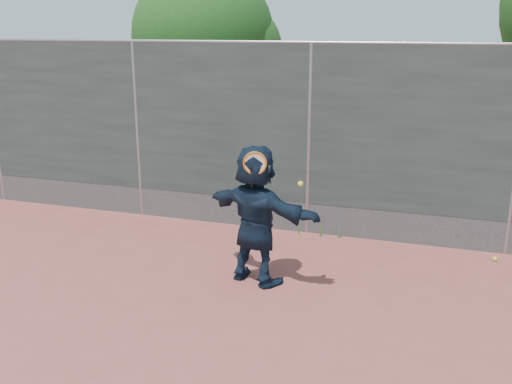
% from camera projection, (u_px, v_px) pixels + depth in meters
% --- Properties ---
extents(ground, '(80.00, 80.00, 0.00)m').
position_uv_depth(ground, '(234.00, 340.00, 6.10)').
color(ground, '#9E4C42').
rests_on(ground, ground).
extents(player, '(1.78, 1.09, 1.83)m').
position_uv_depth(player, '(256.00, 215.00, 7.28)').
color(player, '#122134').
rests_on(player, ground).
extents(ball_ground, '(0.07, 0.07, 0.07)m').
position_uv_depth(ball_ground, '(495.00, 259.00, 8.15)').
color(ball_ground, yellow).
rests_on(ball_ground, ground).
extents(fence, '(20.00, 0.06, 3.03)m').
position_uv_depth(fence, '(309.00, 137.00, 8.86)').
color(fence, '#38423D').
rests_on(fence, ground).
extents(swing_action, '(0.73, 0.15, 0.51)m').
position_uv_depth(swing_action, '(259.00, 167.00, 6.88)').
color(swing_action, '#C25E12').
rests_on(swing_action, ground).
extents(tree_left, '(3.15, 3.00, 4.53)m').
position_uv_depth(tree_left, '(211.00, 40.00, 12.10)').
color(tree_left, '#382314').
rests_on(tree_left, ground).
extents(weed_clump, '(0.68, 0.07, 0.30)m').
position_uv_depth(weed_clump, '(323.00, 229.00, 9.07)').
color(weed_clump, '#387226').
rests_on(weed_clump, ground).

